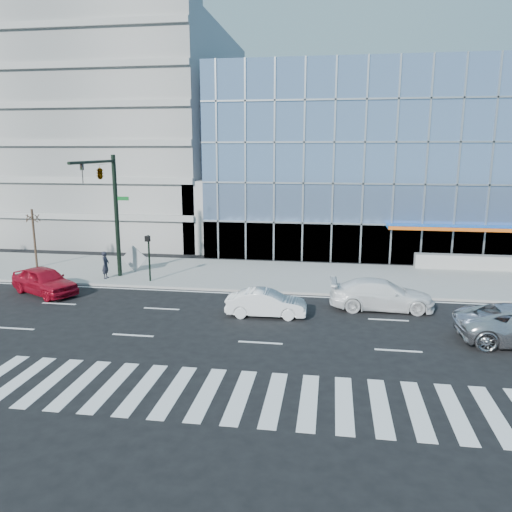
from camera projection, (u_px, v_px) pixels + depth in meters
The scene contains 14 objects.
ground at pixel (271, 314), 26.18m from camera, with size 160.00×160.00×0.00m, color black.
sidewalk at pixel (286, 276), 33.90m from camera, with size 120.00×8.00×0.15m, color gray.
theatre_building at pixel (450, 160), 47.68m from camera, with size 42.00×26.00×15.00m, color #7392C0.
parking_garage at pixel (113, 135), 52.18m from camera, with size 24.00×24.00×20.00m, color gray.
ramp_block at pixel (229, 213), 43.84m from camera, with size 6.00×8.00×6.00m, color gray.
tower_backdrop at pixel (158, 65), 93.26m from camera, with size 14.00×14.00×48.00m, color gray.
traffic_signal at pixel (105, 187), 30.94m from camera, with size 1.14×5.74×8.00m.
ped_signal_post at pixel (149, 251), 31.77m from camera, with size 0.30×0.33×3.00m.
street_tree_near at pixel (32, 217), 35.30m from camera, with size 1.10×1.10×4.23m.
white_suv at pixel (381, 295), 26.90m from camera, with size 2.25×5.54×1.61m, color white.
white_sedan at pixel (266, 303), 25.79m from camera, with size 1.45×4.15×1.37m, color white.
red_sedan at pixel (44, 281), 29.71m from camera, with size 1.92×4.77×1.63m, color #A20C1F.
pedestrian at pixel (106, 265), 32.73m from camera, with size 0.66×0.43×1.80m, color black.
tilted_panel at pixel (134, 258), 34.60m from camera, with size 1.30×0.06×1.30m, color #A0A0A0.
Camera 1 is at (2.98, -24.80, 8.47)m, focal length 35.00 mm.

